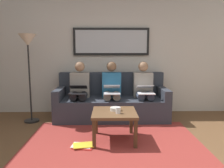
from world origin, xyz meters
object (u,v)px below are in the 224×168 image
(bowl, at_px, (115,109))
(magazine_stack, at_px, (83,146))
(couch, at_px, (112,102))
(coffee_table, at_px, (114,116))
(laptop_black, at_px, (78,90))
(person_right, at_px, (80,89))
(standing_lamp, at_px, (28,50))
(laptop_silver, at_px, (112,90))
(framed_mirror, at_px, (111,42))
(person_left, at_px, (144,88))
(laptop_white, at_px, (146,90))
(cup, at_px, (118,110))
(person_middle, at_px, (112,88))

(bowl, distance_m, magazine_stack, 0.72)
(couch, height_order, magazine_stack, couch)
(coffee_table, xyz_separation_m, laptop_black, (0.66, -0.91, 0.24))
(couch, xyz_separation_m, person_right, (0.64, 0.07, 0.30))
(couch, height_order, standing_lamp, standing_lamp)
(laptop_silver, distance_m, person_right, 0.68)
(framed_mirror, distance_m, person_left, 1.23)
(laptop_white, relative_size, magazine_stack, 1.05)
(couch, xyz_separation_m, framed_mirror, (0.00, -0.39, 1.24))
(framed_mirror, bearing_deg, couch, 90.00)
(framed_mirror, relative_size, laptop_black, 4.60)
(laptop_white, height_order, magazine_stack, laptop_white)
(coffee_table, relative_size, magazine_stack, 1.95)
(cup, relative_size, person_left, 0.08)
(couch, height_order, person_right, person_right)
(person_left, bearing_deg, framed_mirror, -35.53)
(cup, height_order, laptop_black, laptop_black)
(magazine_stack, bearing_deg, person_right, -81.58)
(bowl, relative_size, person_right, 0.14)
(coffee_table, relative_size, cup, 7.29)
(couch, height_order, framed_mirror, framed_mirror)
(cup, bearing_deg, laptop_silver, -86.02)
(couch, bearing_deg, laptop_silver, 90.00)
(coffee_table, height_order, laptop_black, laptop_black)
(couch, bearing_deg, bowl, 91.84)
(magazine_stack, bearing_deg, person_middle, -107.28)
(bowl, xyz_separation_m, laptop_white, (-0.60, -0.85, 0.15))
(framed_mirror, height_order, coffee_table, framed_mirror)
(coffee_table, height_order, person_left, person_left)
(person_left, height_order, laptop_silver, person_left)
(couch, distance_m, laptop_white, 0.78)
(laptop_silver, relative_size, magazine_stack, 1.08)
(person_left, height_order, person_middle, same)
(coffee_table, bearing_deg, cup, 117.63)
(standing_lamp, bearing_deg, person_right, -167.67)
(cup, xyz_separation_m, person_left, (-0.57, -1.25, 0.11))
(framed_mirror, xyz_separation_m, laptop_silver, (0.00, 0.69, -0.92))
(laptop_black, height_order, standing_lamp, standing_lamp)
(bowl, bearing_deg, standing_lamp, -29.43)
(bowl, bearing_deg, magazine_stack, 32.49)
(couch, height_order, person_left, person_left)
(laptop_white, bearing_deg, framed_mirror, -47.43)
(coffee_table, bearing_deg, framed_mirror, -89.34)
(person_left, distance_m, laptop_white, 0.24)
(framed_mirror, relative_size, person_left, 1.42)
(bowl, xyz_separation_m, magazine_stack, (0.47, 0.30, -0.45))
(laptop_black, bearing_deg, bowl, 128.29)
(person_middle, bearing_deg, magazine_stack, 72.72)
(framed_mirror, distance_m, laptop_white, 1.32)
(bowl, height_order, magazine_stack, bowl)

